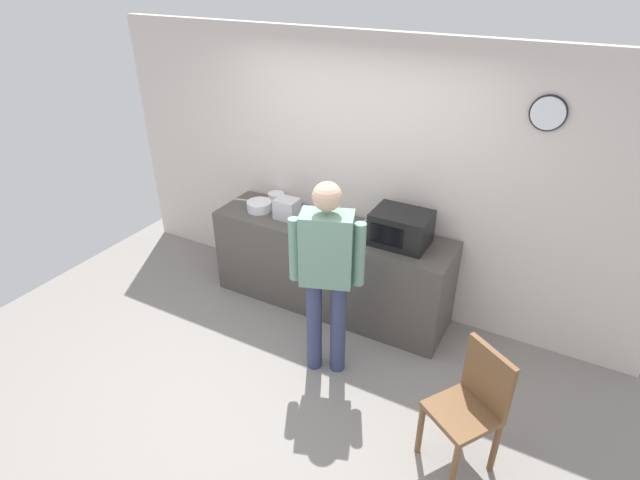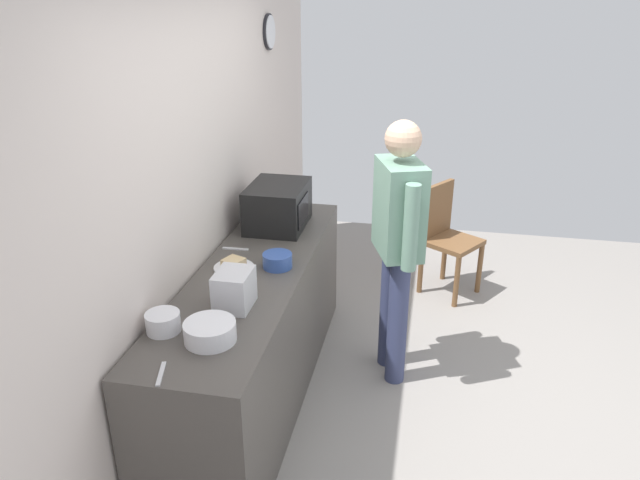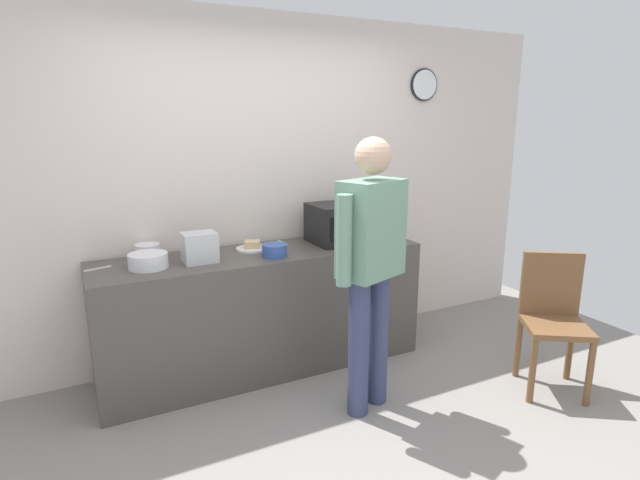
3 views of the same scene
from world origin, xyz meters
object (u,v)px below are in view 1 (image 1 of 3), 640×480
Objects in this scene: sandwich_plate at (333,219)px; wooden_chair at (472,403)px; cereal_bowl at (328,230)px; fork_utensil at (362,224)px; toaster at (287,209)px; mixing_bowl at (259,206)px; person_standing at (327,268)px; salad_bowl at (276,197)px; spoon_utensil at (243,200)px; microwave at (401,228)px.

sandwich_plate is 2.16m from wooden_chair.
cereal_bowl reaches higher than fork_utensil.
sandwich_plate is 0.46m from toaster.
sandwich_plate is 1.36× the size of cereal_bowl.
mixing_bowl is at bearing 178.42° from toaster.
sandwich_plate is 0.14× the size of person_standing.
salad_bowl reaches higher than spoon_utensil.
wooden_chair is at bearing -27.55° from toaster.
wooden_chair is (1.63, -1.01, -0.42)m from cereal_bowl.
cereal_bowl is (0.80, -0.36, -0.01)m from salad_bowl.
wooden_chair is (1.71, -1.26, -0.39)m from sandwich_plate.
mixing_bowl is 0.34m from toaster.
fork_utensil is at bearing 136.83° from wooden_chair.
cereal_bowl is 1.15m from spoon_utensil.
person_standing reaches higher than toaster.
person_standing reaches higher than mixing_bowl.
microwave is 0.90m from person_standing.
spoon_utensil is 0.18× the size of wooden_chair.
wooden_chair reaches higher than fork_utensil.
mixing_bowl is at bearing 146.29° from person_standing.
mixing_bowl is at bearing -169.38° from sandwich_plate.
cereal_bowl is at bearing -11.09° from toaster.
microwave is 2.94× the size of fork_utensil.
salad_bowl reaches higher than fork_utensil.
person_standing is (1.19, -0.79, 0.08)m from mixing_bowl.
fork_utensil is (0.99, -0.03, -0.04)m from salad_bowl.
fork_utensil is (0.70, 0.23, -0.10)m from toaster.
wooden_chair is (2.76, -1.24, -0.38)m from spoon_utensil.
toaster is at bearing -160.37° from sandwich_plate.
spoon_utensil is at bearing 178.16° from microwave.
sandwich_plate is at bearing 143.52° from wooden_chair.
wooden_chair is (2.43, -1.38, -0.42)m from salad_bowl.
sandwich_plate is 1.03m from person_standing.
fork_utensil is at bearing -1.67° from salad_bowl.
person_standing is at bearing -42.26° from salad_bowl.
toaster is at bearing -11.10° from spoon_utensil.
sandwich_plate is 0.73m from salad_bowl.
microwave reaches higher than fork_utensil.
cereal_bowl reaches higher than wooden_chair.
microwave is 0.53× the size of wooden_chair.
mixing_bowl is (-0.04, -0.25, -0.00)m from salad_bowl.
person_standing is at bearing -31.42° from spoon_utensil.
fork_utensil is 1.33m from spoon_utensil.
salad_bowl is 0.96× the size of cereal_bowl.
person_standing reaches higher than salad_bowl.
cereal_bowl is 0.10× the size of person_standing.
cereal_bowl is 0.71× the size of mixing_bowl.
spoon_utensil is (-0.63, 0.12, -0.10)m from toaster.
wooden_chair is (0.99, -1.18, -0.52)m from microwave.
microwave is 0.67m from cereal_bowl.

